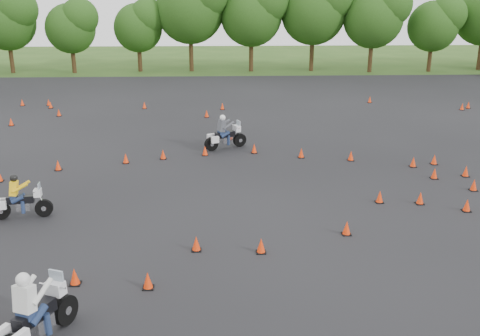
{
  "coord_description": "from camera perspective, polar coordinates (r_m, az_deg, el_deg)",
  "views": [
    {
      "loc": [
        -0.84,
        -15.52,
        7.52
      ],
      "look_at": [
        0.0,
        4.0,
        1.2
      ],
      "focal_mm": 40.0,
      "sensor_mm": 36.0,
      "label": 1
    }
  ],
  "objects": [
    {
      "name": "rider_white",
      "position": [
        13.01,
        -20.84,
        -13.74
      ],
      "size": [
        1.7,
        2.53,
        1.88
      ],
      "primitive_type": null,
      "rotation": [
        0.0,
        0.0,
        1.14
      ],
      "color": "silver",
      "rests_on": "ground"
    },
    {
      "name": "rider_grey",
      "position": [
        27.33,
        -1.57,
        3.92
      ],
      "size": [
        2.41,
        1.69,
        1.8
      ],
      "primitive_type": null,
      "rotation": [
        0.0,
        0.0,
        0.47
      ],
      "color": "#484A51",
      "rests_on": "ground"
    },
    {
      "name": "treeline",
      "position": [
        50.61,
        3.88,
        14.67
      ],
      "size": [
        87.52,
        32.81,
        10.77
      ],
      "color": "#224714",
      "rests_on": "ground"
    },
    {
      "name": "rider_yellow",
      "position": [
        20.24,
        -22.34,
        -2.87
      ],
      "size": [
        2.13,
        0.91,
        1.59
      ],
      "primitive_type": null,
      "rotation": [
        0.0,
        0.0,
        0.14
      ],
      "color": "yellow",
      "rests_on": "ground"
    },
    {
      "name": "ground",
      "position": [
        17.27,
        0.58,
        -7.9
      ],
      "size": [
        140.0,
        140.0,
        0.0
      ],
      "primitive_type": "plane",
      "color": "#2D5119",
      "rests_on": "ground"
    },
    {
      "name": "traffic_cones",
      "position": [
        22.58,
        -1.04,
        -0.91
      ],
      "size": [
        36.4,
        33.12,
        0.45
      ],
      "color": "#F5360A",
      "rests_on": "asphalt_pad"
    },
    {
      "name": "asphalt_pad",
      "position": [
        22.81,
        -0.22,
        -1.31
      ],
      "size": [
        62.0,
        62.0,
        0.0
      ],
      "primitive_type": "plane",
      "color": "black",
      "rests_on": "ground"
    }
  ]
}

